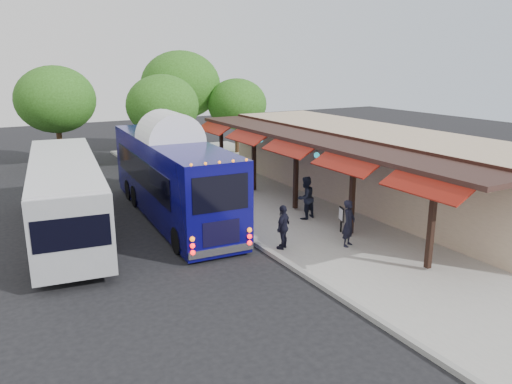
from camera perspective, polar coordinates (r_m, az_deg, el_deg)
ground at (r=18.55m, az=1.59°, el=-7.25°), size 90.00×90.00×0.00m
sidewalk at (r=24.30m, az=6.89°, el=-1.76°), size 10.00×40.00×0.15m
curb at (r=21.86m, az=-3.69°, el=-3.59°), size 0.20×40.00×0.16m
station_shelter at (r=25.97m, az=13.06°, el=3.07°), size 8.15×20.00×3.60m
coach_bus at (r=22.79m, az=-9.65°, el=2.17°), size 3.22×12.07×3.82m
city_bus at (r=21.69m, az=-20.92°, el=-0.15°), size 3.97×11.86×3.13m
ped_a at (r=19.07m, az=10.56°, el=-3.53°), size 0.78×0.69×1.79m
ped_b at (r=22.06m, az=5.68°, el=-0.66°), size 1.08×0.93×1.91m
ped_c at (r=18.54m, az=3.13°, el=-4.00°), size 1.05×0.90×1.69m
ped_d at (r=25.60m, az=-2.92°, el=1.22°), size 1.18×0.91×1.60m
sign_board at (r=20.58m, az=9.73°, el=-2.67°), size 0.19×0.46×1.05m
tree_left at (r=33.82m, az=-10.62°, el=9.67°), size 4.77×4.77×6.10m
tree_mid at (r=39.13m, az=-8.58°, el=12.00°), size 6.01×6.01×7.70m
tree_right at (r=37.87m, az=-2.19°, el=10.01°), size 4.43×4.43×5.68m
tree_far at (r=36.10m, az=-21.94°, el=9.78°), size 5.20×5.20×6.66m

